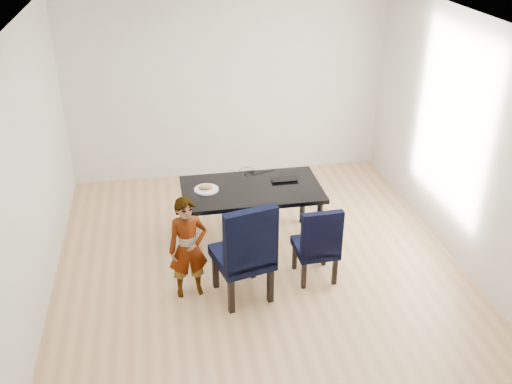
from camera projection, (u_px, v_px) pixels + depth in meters
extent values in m
cube|color=tan|center=(259.00, 267.00, 6.45)|extent=(4.50, 5.00, 0.01)
cube|color=white|center=(260.00, 22.00, 5.19)|extent=(4.50, 5.00, 0.01)
cube|color=silver|center=(227.00, 85.00, 8.00)|extent=(4.50, 0.01, 2.70)
cube|color=white|center=(331.00, 317.00, 3.64)|extent=(4.50, 0.01, 2.70)
cube|color=silver|center=(29.00, 175.00, 5.47)|extent=(0.01, 5.00, 2.70)
cube|color=silver|center=(464.00, 143.00, 6.17)|extent=(0.01, 5.00, 2.70)
cube|color=black|center=(252.00, 216.00, 6.71)|extent=(1.60, 0.90, 0.75)
cube|color=black|center=(242.00, 249.00, 5.75)|extent=(0.66, 0.68, 1.13)
cube|color=black|center=(316.00, 241.00, 6.08)|extent=(0.45, 0.47, 0.90)
imported|color=orange|center=(188.00, 248.00, 5.77)|extent=(0.44, 0.31, 1.12)
cylinder|color=silver|center=(206.00, 189.00, 6.48)|extent=(0.31, 0.31, 0.02)
ellipsoid|color=#AC753D|center=(205.00, 187.00, 6.45)|extent=(0.16, 0.08, 0.06)
imported|color=black|center=(284.00, 178.00, 6.73)|extent=(0.32, 0.20, 0.02)
torus|color=black|center=(250.00, 174.00, 6.85)|extent=(0.16, 0.16, 0.01)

